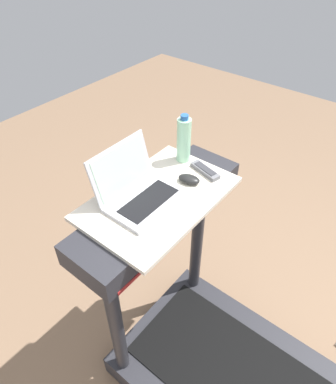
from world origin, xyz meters
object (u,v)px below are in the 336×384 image
laptop (138,190)px  water_bottle (184,140)px  treadmill_base (248,377)px  computer_mouse (189,179)px  tv_remote (205,170)px

laptop → water_bottle: size_ratio=1.33×
treadmill_base → computer_mouse: size_ratio=16.40×
treadmill_base → laptop: laptop is taller
treadmill_base → computer_mouse: bearing=73.9°
computer_mouse → treadmill_base: bearing=-120.0°
treadmill_base → water_bottle: (0.28, 0.67, 1.06)m
laptop → water_bottle: water_bottle is taller
water_bottle → tv_remote: size_ratio=1.44×
laptop → water_bottle: (0.35, 0.02, 0.07)m
water_bottle → tv_remote: bearing=-98.0°
computer_mouse → water_bottle: 0.20m
laptop → tv_remote: bearing=-19.4°
treadmill_base → water_bottle: water_bottle is taller
treadmill_base → computer_mouse: computer_mouse is taller
water_bottle → tv_remote: 0.18m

